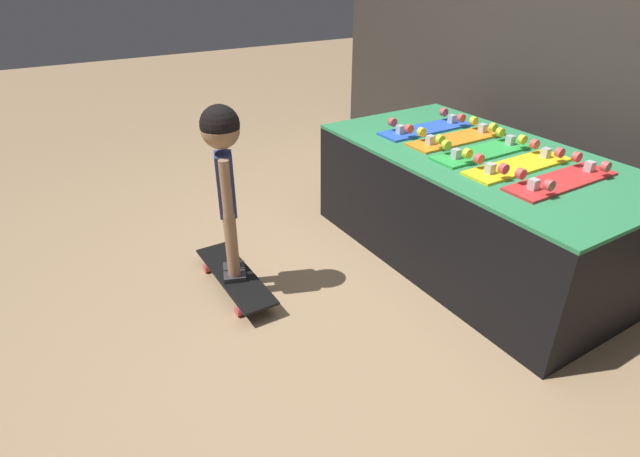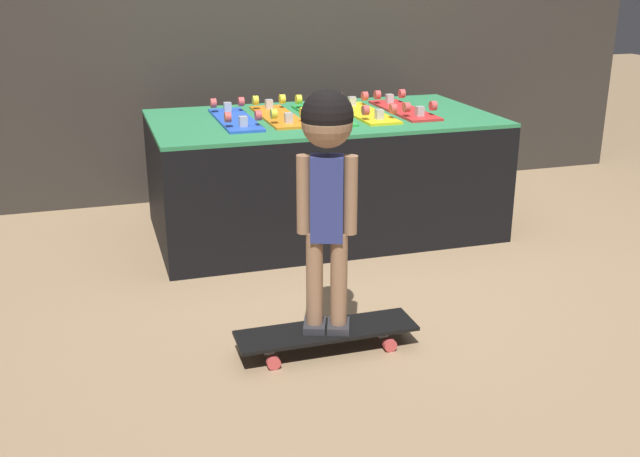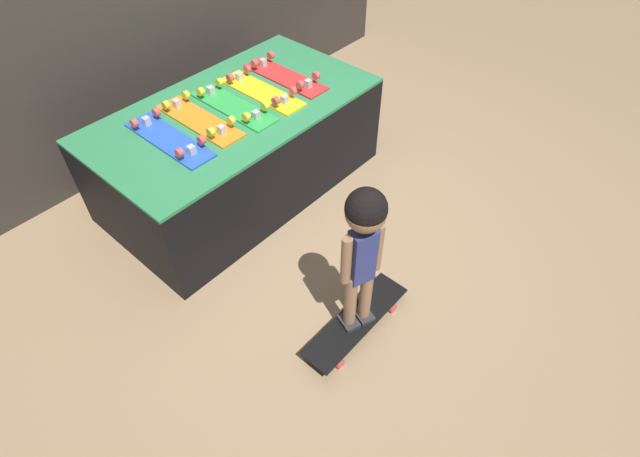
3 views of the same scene
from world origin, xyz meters
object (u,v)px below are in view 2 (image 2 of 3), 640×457
at_px(skateboard_blue_on_rack, 235,118).
at_px(skateboard_yellow_on_rack, 365,111).
at_px(skateboard_green_on_rack, 323,113).
at_px(child, 327,167).
at_px(skateboard_orange_on_rack, 278,115).
at_px(skateboard_red_on_rack, 404,108).
at_px(skateboard_on_floor, 327,333).

height_order(skateboard_blue_on_rack, skateboard_yellow_on_rack, same).
distance_m(skateboard_green_on_rack, child, 1.44).
bearing_deg(skateboard_orange_on_rack, skateboard_yellow_on_rack, -5.28).
xyz_separation_m(skateboard_red_on_rack, skateboard_on_floor, (-0.90, -1.39, -0.61)).
relative_size(skateboard_yellow_on_rack, skateboard_on_floor, 0.91).
xyz_separation_m(skateboard_green_on_rack, skateboard_yellow_on_rack, (0.24, -0.01, 0.00)).
bearing_deg(skateboard_on_floor, skateboard_green_on_rack, 73.16).
xyz_separation_m(skateboard_yellow_on_rack, skateboard_on_floor, (-0.66, -1.37, -0.61)).
relative_size(skateboard_green_on_rack, skateboard_yellow_on_rack, 1.00).
height_order(skateboard_yellow_on_rack, child, child).
height_order(skateboard_green_on_rack, child, child).
height_order(skateboard_blue_on_rack, skateboard_green_on_rack, same).
bearing_deg(skateboard_blue_on_rack, skateboard_green_on_rack, -1.96).
bearing_deg(skateboard_red_on_rack, skateboard_orange_on_rack, 177.98).
distance_m(skateboard_green_on_rack, skateboard_on_floor, 1.56).
height_order(skateboard_red_on_rack, skateboard_on_floor, skateboard_red_on_rack).
relative_size(skateboard_green_on_rack, skateboard_on_floor, 0.91).
distance_m(skateboard_yellow_on_rack, child, 1.52).
distance_m(skateboard_blue_on_rack, skateboard_orange_on_rack, 0.24).
height_order(skateboard_green_on_rack, skateboard_red_on_rack, same).
bearing_deg(skateboard_orange_on_rack, skateboard_green_on_rack, -8.87).
distance_m(skateboard_red_on_rack, skateboard_on_floor, 1.76).
bearing_deg(child, skateboard_blue_on_rack, 112.78).
bearing_deg(skateboard_orange_on_rack, skateboard_on_floor, -96.98).
relative_size(skateboard_green_on_rack, child, 0.69).
relative_size(skateboard_red_on_rack, child, 0.69).
bearing_deg(skateboard_green_on_rack, skateboard_red_on_rack, 1.44).
bearing_deg(skateboard_green_on_rack, skateboard_on_floor, -106.84).
height_order(skateboard_orange_on_rack, skateboard_red_on_rack, same).
height_order(skateboard_blue_on_rack, child, child).
height_order(skateboard_blue_on_rack, skateboard_orange_on_rack, same).
height_order(skateboard_yellow_on_rack, skateboard_red_on_rack, same).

